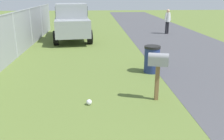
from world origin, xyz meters
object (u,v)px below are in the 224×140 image
trash_bin (152,59)px  pedestrian (168,20)px  pickup_truck (71,21)px  mailbox (158,63)px

trash_bin → pedestrian: bearing=-19.7°
pedestrian → pickup_truck: bearing=77.6°
pickup_truck → trash_bin: 7.35m
mailbox → pickup_truck: 9.27m
trash_bin → pedestrian: (8.18, -2.94, 0.47)m
trash_bin → pickup_truck: bearing=26.9°
trash_bin → mailbox: bearing=170.2°
mailbox → trash_bin: size_ratio=1.33×
mailbox → pickup_truck: pickup_truck is taller
pickup_truck → pedestrian: size_ratio=3.27×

